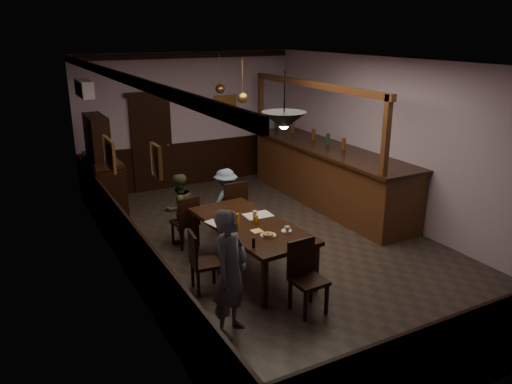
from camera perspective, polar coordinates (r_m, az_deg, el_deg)
room at (r=7.95m, az=2.59°, el=3.73°), size 5.01×8.01×3.01m
dining_table at (r=7.38m, az=-0.64°, el=-4.09°), size 1.17×2.27×0.75m
chair_far_left at (r=8.31m, az=-7.92°, el=-3.13°), size 0.43×0.43×0.88m
chair_far_right at (r=8.66m, az=-2.59°, el=-1.62°), size 0.45×0.45×1.01m
chair_near at (r=6.47m, az=5.66°, el=-9.20°), size 0.43×0.43×0.95m
chair_side at (r=6.91m, az=-6.37°, el=-7.67°), size 0.42×0.42×0.88m
person_standing at (r=5.88m, az=-2.93°, el=-9.22°), size 0.68×0.64×1.56m
person_seated_left at (r=8.50m, az=-8.76°, el=-1.86°), size 0.68×0.59×1.19m
person_seated_right at (r=8.88m, az=-3.46°, el=-0.94°), size 0.84×0.63×1.15m
newspaper_left at (r=7.45m, az=-4.01°, el=-3.34°), size 0.47×0.38×0.01m
newspaper_right at (r=7.67m, az=0.23°, el=-2.66°), size 0.43×0.31×0.01m
napkin at (r=7.09m, az=0.11°, el=-4.46°), size 0.16×0.16×0.00m
saucer at (r=7.10m, az=3.50°, el=-4.45°), size 0.15×0.15×0.01m
coffee_cup at (r=7.05m, az=3.59°, el=-4.24°), size 0.09×0.09×0.07m
pastry_plate at (r=6.94m, az=1.40°, el=-4.96°), size 0.22×0.22×0.01m
pastry_ring_a at (r=6.89m, az=1.26°, el=-4.89°), size 0.13×0.13×0.04m
pastry_ring_b at (r=6.88m, az=1.50°, el=-4.90°), size 0.13×0.13×0.04m
soda_can at (r=7.33m, az=0.01°, el=-3.21°), size 0.07×0.07×0.12m
beer_glass at (r=7.21m, az=-2.18°, el=-3.24°), size 0.06×0.06×0.20m
water_glass at (r=7.45m, az=-0.13°, el=-2.72°), size 0.06×0.06×0.15m
pepper_mill at (r=6.55m, az=-0.27°, el=-5.82°), size 0.04×0.04×0.14m
sideboard at (r=10.00m, az=-17.08°, el=1.74°), size 0.53×1.48×1.96m
bar_counter at (r=10.33m, az=8.24°, el=2.03°), size 1.05×4.50×2.52m
door_back at (r=11.26m, az=-11.81°, el=5.36°), size 0.90×0.06×2.10m
ac_unit at (r=9.70m, az=-19.05°, el=11.13°), size 0.20×0.85×0.30m
picture_left_small at (r=5.40m, az=-11.31°, el=3.51°), size 0.04×0.28×0.36m
picture_left_large at (r=7.77m, az=-16.40°, el=4.18°), size 0.04×0.62×0.48m
picture_back at (r=11.75m, az=-3.53°, el=9.96°), size 0.55×0.04×0.42m
pendant_iron at (r=6.26m, az=3.22°, el=8.13°), size 0.56×0.56×0.72m
pendant_brass_mid at (r=9.11m, az=-1.55°, el=10.73°), size 0.20×0.20×0.81m
pendant_brass_far at (r=10.48m, az=-4.13°, el=11.68°), size 0.20×0.20×0.81m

